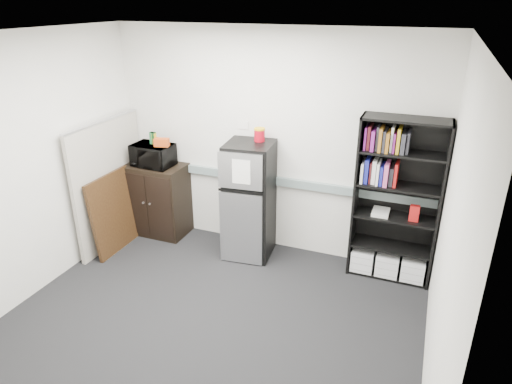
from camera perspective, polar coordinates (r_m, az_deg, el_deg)
floor at (r=4.70m, az=-5.95°, el=-16.13°), size 4.00×4.00×0.00m
wall_back at (r=5.49m, az=1.80°, el=6.02°), size 4.00×0.02×2.70m
wall_right at (r=3.59m, az=22.95°, el=-5.66°), size 0.02×3.50×2.70m
wall_left at (r=5.19m, az=-26.69°, el=2.45°), size 0.02×3.50×2.70m
ceiling at (r=3.66m, az=-7.77°, el=18.75°), size 4.00×3.50×0.02m
electrical_raceway at (r=5.61m, az=1.64°, el=1.54°), size 3.92×0.05×0.10m
wall_note at (r=5.55m, az=-1.63°, el=8.36°), size 0.14×0.00×0.10m
bookshelf at (r=5.19m, az=17.12°, el=-1.26°), size 0.90×0.34×1.85m
cubicle_partition at (r=6.03m, az=-17.80°, el=1.04°), size 0.06×1.30×1.62m
cabinet at (r=6.23m, az=-12.19°, el=-0.88°), size 0.77×0.51×0.97m
microwave at (r=6.00m, az=-12.77°, el=4.52°), size 0.52×0.36×0.28m
snack_box_a at (r=5.96m, az=-12.76°, el=6.59°), size 0.08×0.06×0.15m
snack_box_b at (r=5.96m, az=-12.76°, el=6.59°), size 0.07×0.06×0.15m
snack_box_c at (r=5.96m, az=-12.71°, el=6.54°), size 0.07×0.05×0.14m
snack_bag at (r=5.84m, az=-11.71°, el=6.09°), size 0.20×0.14×0.10m
refrigerator at (r=5.47m, az=-0.82°, el=-1.11°), size 0.59×0.62×1.44m
coffee_can at (r=5.28m, az=0.44°, el=7.30°), size 0.13×0.13×0.17m
framed_poster at (r=5.96m, az=-17.38°, el=-2.50°), size 0.14×0.77×0.99m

